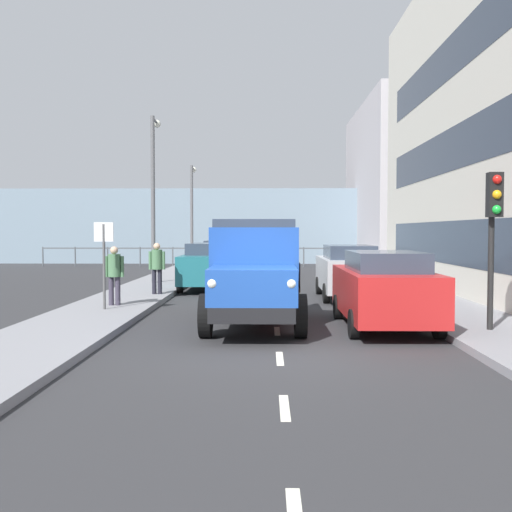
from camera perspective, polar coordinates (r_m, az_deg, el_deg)
ground_plane at (r=19.83m, az=1.70°, el=-3.89°), size 80.00×80.00×0.00m
sidewalk_left at (r=20.38m, az=14.54°, el=-3.59°), size 2.36×34.60×0.15m
sidewalk_right at (r=20.29m, az=-11.20°, el=-3.59°), size 2.36×34.60×0.15m
road_centreline_markings at (r=19.42m, az=1.71°, el=-4.02°), size 0.12×30.91×0.01m
building_far_block at (r=39.71m, az=14.86°, el=6.48°), size 6.95×13.78×10.11m
sea_horizon at (r=40.02m, az=1.39°, el=2.86°), size 80.00×0.80×5.00m
seawall_railing at (r=36.44m, az=1.42°, el=0.42°), size 28.08×0.08×1.20m
truck_vintage_blue at (r=13.44m, az=-0.15°, el=-1.85°), size 2.17×5.64×2.43m
car_red_kerbside_near at (r=13.66m, az=12.08°, el=-3.02°), size 1.89×4.41×1.72m
car_silver_kerbside_1 at (r=19.43m, az=8.78°, el=-1.40°), size 1.83×4.17×1.72m
car_teal_oppositeside_0 at (r=22.25m, az=-4.52°, el=-0.90°), size 1.92×4.41×1.72m
car_grey_oppositeside_1 at (r=28.28m, az=-3.32°, el=-0.20°), size 1.91×3.96×1.72m
pedestrian_strolling at (r=16.73m, az=-13.34°, el=-1.38°), size 0.53×0.34×1.60m
pedestrian_couple_a at (r=19.44m, az=-9.42°, el=-0.76°), size 0.53×0.34×1.64m
traffic_light_near at (r=13.03m, az=21.68°, el=3.55°), size 0.28×0.41×3.20m
lamp_post_promenade at (r=24.04m, az=-9.71°, el=6.78°), size 0.32×1.14×6.51m
lamp_post_far at (r=33.40m, az=-6.10°, el=4.77°), size 0.32×1.14×5.64m
street_sign at (r=15.91m, az=-14.28°, el=0.56°), size 0.50×0.07×2.25m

